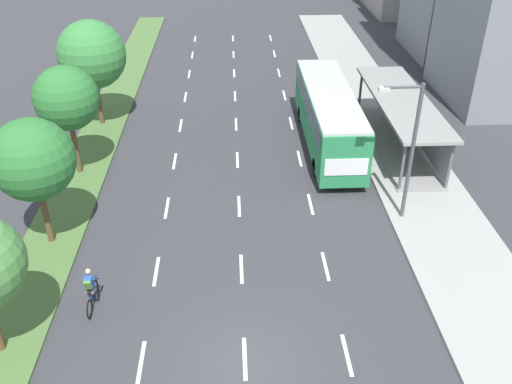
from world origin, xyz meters
The scene contains 13 objects.
ground_plane centered at (0.00, 0.00, 0.00)m, with size 140.00×140.00×0.00m, color #38383D.
median_strip centered at (-8.30, 20.00, 0.06)m, with size 2.60×52.00×0.12m, color #4C7038.
sidewalk_right centered at (9.25, 20.00, 0.07)m, with size 4.50×52.00×0.15m, color #9E9E99.
lane_divider_left centered at (-3.50, 16.88, 0.00)m, with size 0.14×44.76×0.01m.
lane_divider_center centered at (0.00, 16.88, 0.00)m, with size 0.14×44.76×0.01m.
lane_divider_right centered at (3.50, 16.88, 0.00)m, with size 0.14×44.76×0.01m.
bus_shelter centered at (9.53, 15.58, 1.87)m, with size 2.90×10.88×2.86m.
bus centered at (5.25, 16.04, 2.07)m, with size 2.54×11.29×3.37m.
cyclist centered at (-5.64, 3.01, 0.79)m, with size 0.46×1.82×1.71m.
median_tree_second centered at (-8.30, 7.18, 4.12)m, with size 3.43×3.43×5.72m.
median_tree_third centered at (-8.46, 13.41, 4.24)m, with size 3.26×3.26×5.77m.
median_tree_fourth centered at (-8.45, 19.63, 4.49)m, with size 4.04×4.04×6.39m.
streetlight centered at (7.42, 8.33, 3.89)m, with size 1.91×0.24×6.50m.
Camera 1 is at (-0.22, -12.85, 14.65)m, focal length 38.82 mm.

